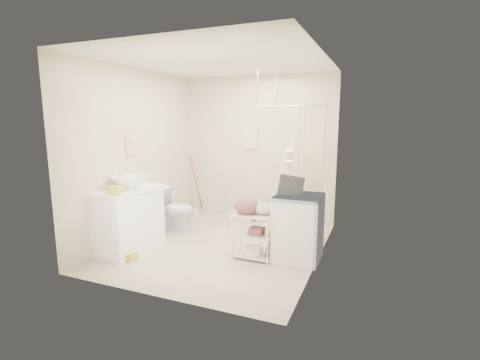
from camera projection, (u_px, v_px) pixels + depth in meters
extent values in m
plane|color=#C6B594|center=(221.00, 246.00, 5.10)|extent=(3.20, 3.20, 0.00)
cube|color=silver|center=(220.00, 61.00, 4.65)|extent=(2.80, 3.20, 0.04)
cube|color=beige|center=(258.00, 149.00, 6.34)|extent=(2.80, 0.04, 2.60)
cube|color=beige|center=(151.00, 174.00, 3.42)|extent=(2.80, 0.04, 2.60)
cube|color=beige|center=(139.00, 154.00, 5.40)|extent=(0.04, 3.20, 2.60)
cube|color=beige|center=(321.00, 162.00, 4.36)|extent=(0.04, 3.20, 2.60)
cube|color=white|center=(129.00, 219.00, 4.91)|extent=(0.60, 1.02, 0.88)
imported|color=white|center=(130.00, 182.00, 4.84)|extent=(0.57, 0.57, 0.18)
cube|color=gold|center=(116.00, 190.00, 4.44)|extent=(0.21, 0.17, 0.11)
cube|color=gold|center=(130.00, 254.00, 4.59)|extent=(0.29, 0.24, 0.14)
imported|color=silver|center=(175.00, 209.00, 5.78)|extent=(0.73, 0.46, 0.72)
imported|color=brown|center=(254.00, 213.00, 6.33)|extent=(0.18, 0.14, 0.30)
imported|color=brown|center=(267.00, 211.00, 6.32)|extent=(0.25, 0.24, 0.36)
cube|color=beige|center=(250.00, 138.00, 6.34)|extent=(0.28, 0.03, 0.42)
imported|color=white|center=(292.00, 143.00, 6.00)|extent=(0.10, 0.10, 0.22)
imported|color=#3F61A2|center=(297.00, 144.00, 5.96)|extent=(0.09, 0.09, 0.18)
cube|color=silver|center=(298.00, 227.00, 4.57)|extent=(0.59, 0.61, 0.86)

